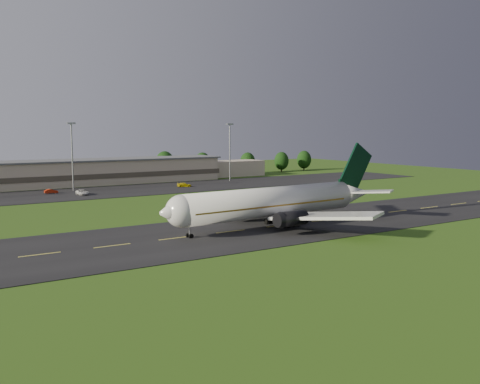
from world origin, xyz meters
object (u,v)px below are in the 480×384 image
service_vehicle_c (82,192)px  service_vehicle_d (184,185)px  terminal (64,174)px  light_mast_centre (72,148)px  service_vehicle_b (51,191)px  light_mast_east (230,145)px  airliner (273,202)px

service_vehicle_c → service_vehicle_d: (33.38, 3.22, -0.07)m
terminal → service_vehicle_d: size_ratio=32.22×
light_mast_centre → service_vehicle_b: 14.59m
light_mast_east → service_vehicle_d: bearing=-158.7°
service_vehicle_c → service_vehicle_d: bearing=1.6°
service_vehicle_c → light_mast_east: bearing=8.2°
service_vehicle_c → light_mast_centre: bearing=82.4°
airliner → service_vehicle_d: (17.07, 71.22, -3.91)m
service_vehicle_b → service_vehicle_d: bearing=-95.7°
terminal → light_mast_centre: size_ratio=7.13×
airliner → service_vehicle_c: (-16.31, 68.01, -3.84)m
service_vehicle_c → terminal: bearing=81.7°
service_vehicle_c → service_vehicle_d: 33.53m
light_mast_centre → service_vehicle_d: (32.60, -8.73, -11.98)m
airliner → service_vehicle_b: airliner is taller
light_mast_centre → light_mast_east: (55.00, 0.00, 0.00)m
airliner → light_mast_east: (39.47, 79.95, 8.08)m
light_mast_centre → service_vehicle_c: (-0.78, -11.94, -11.92)m
airliner → service_vehicle_d: bearing=73.3°
light_mast_east → service_vehicle_c: 58.27m
terminal → light_mast_centre: 18.45m
terminal → service_vehicle_c: terminal is taller
service_vehicle_b → light_mast_east: bearing=-85.1°
light_mast_east → service_vehicle_c: light_mast_east is taller
light_mast_east → service_vehicle_b: light_mast_east is taller
terminal → service_vehicle_b: (-8.78, -19.90, -3.28)m
light_mast_centre → light_mast_east: 55.00m
light_mast_centre → service_vehicle_d: bearing=-15.0°
light_mast_centre → service_vehicle_d: 35.81m
terminal → service_vehicle_d: bearing=-38.6°
light_mast_centre → light_mast_east: bearing=0.0°
service_vehicle_b → service_vehicle_d: service_vehicle_d is taller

